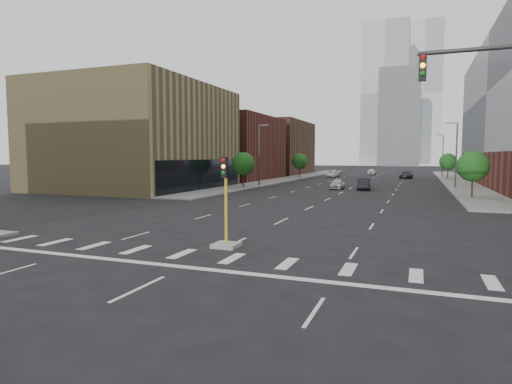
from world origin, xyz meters
The scene contains 22 objects.
ground centered at (0.00, 0.00, 0.00)m, with size 400.00×400.00×0.00m, color black.
sidewalk_left_far centered at (-15.00, 74.00, 0.07)m, with size 5.00×92.00×0.15m, color gray.
sidewalk_right_far centered at (15.00, 74.00, 0.07)m, with size 5.00×92.00×0.15m, color gray.
building_left_mid centered at (-27.50, 40.00, 7.00)m, with size 20.00×24.00×14.00m, color #9B8957.
building_left_far_a centered at (-27.50, 66.00, 6.00)m, with size 20.00×22.00×12.00m, color brown.
building_left_far_b centered at (-27.50, 92.00, 6.50)m, with size 20.00×24.00×13.00m, color brown.
tower_left centered at (-8.00, 220.00, 35.00)m, with size 22.00×22.00×70.00m, color #B2B7BC.
tower_right centered at (10.00, 260.00, 40.00)m, with size 20.00×20.00×80.00m, color #B2B7BC.
tower_mid centered at (0.00, 200.00, 22.00)m, with size 18.00×18.00×44.00m, color slate.
median_traffic_signal centered at (0.00, 8.97, 0.97)m, with size 1.20×1.20×4.40m.
streetlight_right_a centered at (13.41, 55.00, 5.01)m, with size 1.60×0.22×9.07m.
streetlight_right_b centered at (13.41, 90.00, 5.01)m, with size 1.60×0.22×9.07m.
streetlight_left centered at (-13.41, 50.00, 5.01)m, with size 1.60×0.22×9.07m.
tree_left_near centered at (-14.00, 45.00, 3.39)m, with size 3.20×3.20×4.85m.
tree_left_far centered at (-14.00, 75.00, 3.39)m, with size 3.20×3.20×4.85m.
tree_right_near centered at (14.00, 40.00, 3.39)m, with size 3.20×3.20×4.85m.
tree_right_far centered at (14.00, 80.00, 3.39)m, with size 3.20×3.20×4.85m.
car_near_left centered at (-1.50, 48.10, 0.69)m, with size 1.63×4.05×1.38m, color #AEAEB3.
car_mid_right centered at (1.92, 48.33, 0.80)m, with size 1.69×4.84×1.60m, color black.
car_far_left centered at (-8.41, 81.58, 0.75)m, with size 2.48×5.38×1.49m, color silver.
car_deep_right centered at (6.47, 80.34, 0.74)m, with size 2.07×5.09×1.48m, color #222428.
car_distant centered at (-1.73, 95.72, 0.74)m, with size 1.76×4.37×1.49m, color silver.
Camera 1 is at (8.65, -9.71, 4.43)m, focal length 30.00 mm.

